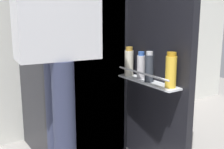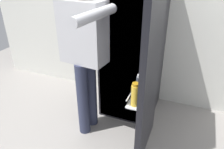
{
  "view_description": "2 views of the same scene",
  "coord_description": "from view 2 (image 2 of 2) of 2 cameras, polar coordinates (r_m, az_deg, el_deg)",
  "views": [
    {
      "loc": [
        -0.91,
        -1.43,
        1.06
      ],
      "look_at": [
        -0.03,
        -0.06,
        0.7
      ],
      "focal_mm": 46.71,
      "sensor_mm": 36.0,
      "label": 1
    },
    {
      "loc": [
        0.63,
        -1.66,
        1.68
      ],
      "look_at": [
        -0.03,
        -0.0,
        0.73
      ],
      "focal_mm": 34.97,
      "sensor_mm": 36.0,
      "label": 2
    }
  ],
  "objects": [
    {
      "name": "ground_plane",
      "position": [
        2.44,
        0.8,
        -15.38
      ],
      "size": [
        6.13,
        6.13,
        0.0
      ],
      "primitive_type": "plane",
      "color": "gray"
    },
    {
      "name": "refrigerator",
      "position": [
        2.4,
        5.84,
        6.91
      ],
      "size": [
        0.66,
        1.2,
        1.64
      ],
      "color": "black",
      "rests_on": "ground_plane"
    },
    {
      "name": "person",
      "position": [
        2.05,
        -7.13,
        7.5
      ],
      "size": [
        0.54,
        0.76,
        1.62
      ],
      "color": "#2D334C",
      "rests_on": "ground_plane"
    }
  ]
}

